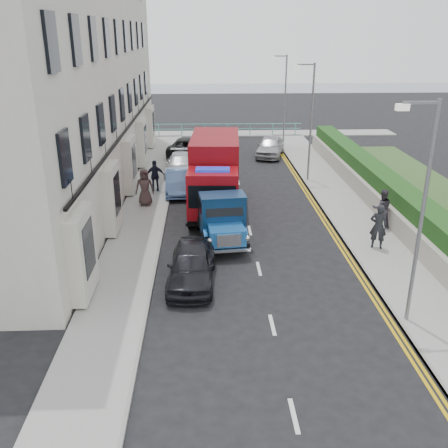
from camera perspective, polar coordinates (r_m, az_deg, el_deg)
ground at (r=17.90m, az=4.69°, el=-7.97°), size 120.00×120.00×0.00m
pavement_west at (r=26.16m, az=-9.05°, el=1.67°), size 2.40×38.00×0.12m
pavement_east at (r=27.01m, az=13.67°, el=1.95°), size 2.60×38.00×0.12m
promenade at (r=45.38m, az=0.34°, el=10.27°), size 30.00×2.50×0.12m
sea_plane at (r=76.02m, az=-0.79°, el=14.69°), size 120.00×120.00×0.00m
terrace_west at (r=29.47m, az=-17.67°, el=17.31°), size 6.31×30.20×14.25m
garden_east at (r=27.34m, az=17.68°, el=3.62°), size 1.45×28.00×1.75m
seafront_railing at (r=44.49m, az=0.39°, el=10.73°), size 13.00×0.08×1.11m
lamp_near at (r=15.61m, az=21.46°, el=2.13°), size 1.23×0.18×7.00m
lamp_mid at (r=30.52m, az=9.74°, el=12.07°), size 1.23×0.18×7.00m
lamp_far at (r=40.26m, az=6.83°, el=14.39°), size 1.23×0.18×7.00m
bedford_lorry at (r=21.49m, az=-0.24°, el=0.33°), size 2.39×4.94×2.26m
red_lorry at (r=25.60m, az=-1.06°, el=5.93°), size 2.75×7.11×3.66m
parked_car_front at (r=18.35m, az=-3.73°, el=-4.70°), size 1.89×4.20×1.40m
parked_car_mid at (r=28.69m, az=-5.29°, el=4.84°), size 1.57×4.00×1.30m
parked_car_rear at (r=32.29m, az=-4.99°, el=6.74°), size 1.95×4.61×1.33m
seafront_car_left at (r=37.63m, az=-4.27°, el=8.86°), size 3.07×5.15×1.34m
seafront_car_right at (r=37.33m, az=5.31°, el=8.83°), size 2.77×4.61×1.47m
pedestrian_east_near at (r=21.79m, az=17.23°, el=-0.26°), size 0.82×0.68×1.92m
pedestrian_east_far at (r=24.16m, az=17.60°, el=1.71°), size 0.97×0.80×1.84m
pedestrian_west_near at (r=28.67m, az=-7.86°, el=5.47°), size 1.10×0.60×1.79m
pedestrian_west_far at (r=26.35m, az=-9.05°, el=4.17°), size 0.96×0.63×1.94m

